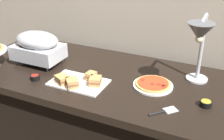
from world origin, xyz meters
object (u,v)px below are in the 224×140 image
(pizza_plate_front, at_px, (153,85))
(heat_lamp, at_px, (200,38))
(sauce_cup_near, at_px, (206,103))
(sauce_cup_far, at_px, (35,77))
(sandwich_platter, at_px, (79,81))
(serving_spatula, at_px, (164,111))
(chafing_dish, at_px, (38,46))

(pizza_plate_front, bearing_deg, heat_lamp, 12.92)
(sauce_cup_near, height_order, sauce_cup_far, same)
(sandwich_platter, height_order, serving_spatula, sandwich_platter)
(heat_lamp, relative_size, sauce_cup_far, 7.21)
(serving_spatula, bearing_deg, heat_lamp, 71.95)
(chafing_dish, height_order, serving_spatula, chafing_dish)
(sauce_cup_far, bearing_deg, sauce_cup_near, 7.88)
(chafing_dish, relative_size, pizza_plate_front, 1.40)
(chafing_dish, relative_size, sauce_cup_far, 5.68)
(chafing_dish, distance_m, heat_lamp, 1.11)
(heat_lamp, height_order, pizza_plate_front, heat_lamp)
(pizza_plate_front, height_order, serving_spatula, pizza_plate_front)
(chafing_dish, relative_size, heat_lamp, 0.79)
(heat_lamp, xyz_separation_m, sandwich_platter, (-0.67, -0.22, -0.32))
(sauce_cup_far, relative_size, serving_spatula, 0.42)
(pizza_plate_front, bearing_deg, sandwich_platter, -158.77)
(serving_spatula, bearing_deg, sandwich_platter, 172.84)
(heat_lamp, xyz_separation_m, serving_spatula, (-0.10, -0.29, -0.34))
(sauce_cup_near, relative_size, serving_spatula, 0.46)
(heat_lamp, xyz_separation_m, sauce_cup_far, (-0.96, -0.29, -0.32))
(sauce_cup_near, bearing_deg, sandwich_platter, -174.15)
(heat_lamp, distance_m, sauce_cup_near, 0.37)
(pizza_plate_front, height_order, sandwich_platter, sandwich_platter)
(pizza_plate_front, xyz_separation_m, sauce_cup_near, (0.33, -0.09, 0.00))
(pizza_plate_front, relative_size, serving_spatula, 1.69)
(chafing_dish, distance_m, sandwich_platter, 0.47)
(pizza_plate_front, distance_m, sandwich_platter, 0.47)
(sauce_cup_near, xyz_separation_m, serving_spatula, (-0.19, -0.15, -0.01))
(heat_lamp, height_order, sauce_cup_near, heat_lamp)
(pizza_plate_front, height_order, sauce_cup_far, sauce_cup_far)
(sandwich_platter, relative_size, sauce_cup_near, 5.29)
(pizza_plate_front, bearing_deg, chafing_dish, -178.91)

